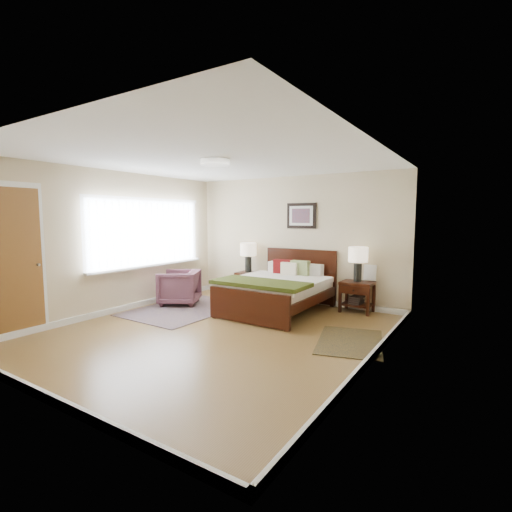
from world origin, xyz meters
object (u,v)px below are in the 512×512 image
lamp_right (358,258)px  nightstand_left (248,278)px  lamp_left (248,252)px  bed (278,285)px  nightstand_right (357,293)px  armchair (179,287)px  rug_persian (186,309)px

lamp_right → nightstand_left: bearing=-179.5°
lamp_left → lamp_right: (2.33, 0.00, 0.01)m
bed → nightstand_left: 1.33m
nightstand_right → lamp_right: (-0.00, 0.01, 0.64)m
armchair → bed: bearing=76.5°
nightstand_right → rug_persian: size_ratio=0.26×
lamp_left → rug_persian: size_ratio=0.29×
bed → nightstand_left: (-1.12, 0.70, -0.06)m
bed → nightstand_left: bearing=147.9°
nightstand_right → lamp_left: 2.41m
nightstand_left → lamp_right: size_ratio=0.88×
nightstand_right → lamp_left: lamp_left is taller
nightstand_left → rug_persian: 1.58m
nightstand_left → lamp_right: bearing=0.5°
nightstand_left → nightstand_right: 2.33m
lamp_right → rug_persian: 3.26m
nightstand_right → armchair: 3.35m
lamp_left → rug_persian: 1.82m
nightstand_left → lamp_left: 0.55m
lamp_left → lamp_right: lamp_right is taller
nightstand_right → lamp_left: (-2.33, 0.01, 0.62)m
nightstand_right → armchair: armchair is taller
lamp_left → rug_persian: lamp_left is taller
nightstand_right → rug_persian: nightstand_right is taller
nightstand_left → rug_persian: (-0.39, -1.47, -0.41)m
lamp_right → armchair: (-3.11, -1.26, -0.64)m
lamp_left → armchair: size_ratio=0.83×
bed → nightstand_right: bearing=30.4°
bed → lamp_left: 1.42m
lamp_left → armchair: lamp_left is taller
nightstand_left → rug_persian: nightstand_left is taller
bed → rug_persian: (-1.52, -0.77, -0.48)m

